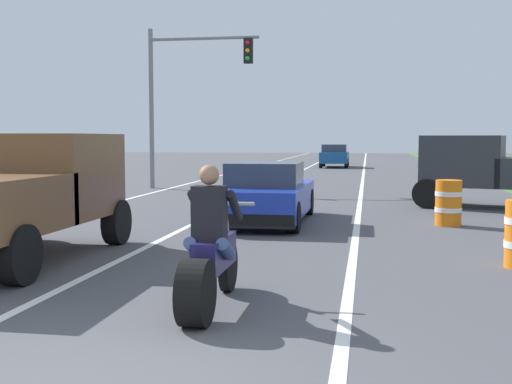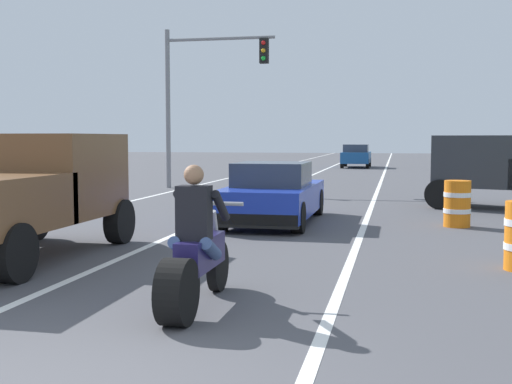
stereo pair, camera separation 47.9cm
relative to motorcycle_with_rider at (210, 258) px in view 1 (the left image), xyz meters
The scene contains 11 objects.
lane_stripe_left_solid 18.17m from the motorcycle_with_rider, 108.33° to the left, with size 0.14×120.00×0.01m, color white.
lane_stripe_right_solid 17.31m from the motorcycle_with_rider, 85.06° to the left, with size 0.14×120.00×0.01m, color white.
lane_stripe_centre_dashed 17.38m from the motorcycle_with_rider, 96.98° to the left, with size 0.14×120.00×0.01m, color white.
motorcycle_with_rider is the anchor object (origin of this frame).
sports_car_blue 7.62m from the motorcycle_with_rider, 94.17° to the left, with size 1.84×4.30×1.37m.
pickup_truck_left_lane_brown 4.39m from the motorcycle_with_rider, 146.11° to the left, with size 2.02×4.80×1.98m.
pickup_truck_right_shoulder_dark_grey 12.85m from the motorcycle_with_rider, 66.01° to the left, with size 5.14×3.14×1.98m.
traffic_light_mast_near 18.05m from the motorcycle_with_rider, 106.89° to the left, with size 4.24×0.34×6.00m.
construction_barrel_mid 8.49m from the motorcycle_with_rider, 66.00° to the left, with size 0.58×0.58×1.00m.
construction_barrel_far 12.13m from the motorcycle_with_rider, 73.02° to the left, with size 0.58×0.58×1.00m.
distant_car_far_ahead 36.12m from the motorcycle_with_rider, 90.71° to the left, with size 1.80×4.00×1.50m.
Camera 1 is at (2.01, -4.12, 1.91)m, focal length 45.72 mm.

